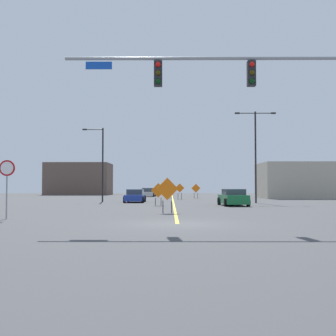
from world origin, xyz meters
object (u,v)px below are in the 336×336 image
object	(u,v)px
construction_sign_right_shoulder	(158,191)
construction_sign_right_lane	(196,189)
car_silver_mid	(148,192)
car_blue_approaching	(135,196)
traffic_signal_assembly	(253,91)
street_lamp_near_left	(256,149)
construction_sign_median_far	(167,191)
stop_sign	(7,177)
street_lamp_far_left	(101,160)
construction_sign_median_near	(180,189)
construction_sign_left_lane	(169,189)
car_green_far	(233,198)

from	to	relation	value
construction_sign_right_shoulder	construction_sign_right_lane	distance (m)	22.50
construction_sign_right_shoulder	car_silver_mid	xyz separation A→B (m)	(-2.45, 33.12, -0.50)
construction_sign_right_shoulder	car_blue_approaching	xyz separation A→B (m)	(-2.50, 7.66, -0.55)
traffic_signal_assembly	street_lamp_near_left	distance (m)	23.83
construction_sign_median_far	car_silver_mid	size ratio (longest dim) A/B	0.48
stop_sign	street_lamp_far_left	distance (m)	24.57
traffic_signal_assembly	construction_sign_right_lane	distance (m)	40.19
stop_sign	construction_sign_median_near	bearing A→B (deg)	74.71
traffic_signal_assembly	stop_sign	bearing A→B (deg)	166.14
construction_sign_left_lane	construction_sign_median_near	bearing A→B (deg)	-78.40
traffic_signal_assembly	car_green_far	bearing A→B (deg)	84.75
construction_sign_median_far	construction_sign_median_near	distance (m)	27.84
car_silver_mid	street_lamp_near_left	bearing A→B (deg)	-67.47
construction_sign_median_near	traffic_signal_assembly	bearing A→B (deg)	-86.25
traffic_signal_assembly	street_lamp_far_left	distance (m)	29.25
construction_sign_right_lane	construction_sign_median_far	size ratio (longest dim) A/B	0.93
traffic_signal_assembly	construction_sign_median_near	world-z (taller)	traffic_signal_assembly
street_lamp_near_left	street_lamp_far_left	bearing A→B (deg)	165.76
street_lamp_near_left	construction_sign_left_lane	xyz separation A→B (m)	(-8.14, 18.15, -3.83)
construction_sign_left_lane	construction_sign_median_near	distance (m)	6.27
traffic_signal_assembly	street_lamp_far_left	world-z (taller)	street_lamp_far_left
construction_sign_right_shoulder	construction_sign_median_near	distance (m)	17.64
car_blue_approaching	car_silver_mid	world-z (taller)	car_silver_mid
car_blue_approaching	construction_sign_right_shoulder	bearing A→B (deg)	-71.92
car_blue_approaching	car_silver_mid	distance (m)	25.46
car_silver_mid	street_lamp_far_left	bearing A→B (deg)	-98.83
construction_sign_right_shoulder	car_silver_mid	bearing A→B (deg)	94.24
construction_sign_right_lane	construction_sign_median_near	xyz separation A→B (m)	(-2.21, -4.56, 0.02)
street_lamp_near_left	car_silver_mid	size ratio (longest dim) A/B	2.00
street_lamp_near_left	traffic_signal_assembly	bearing A→B (deg)	-101.03
stop_sign	construction_sign_right_shoulder	bearing A→B (deg)	65.78
construction_sign_right_lane	car_blue_approaching	bearing A→B (deg)	-115.38
construction_sign_right_lane	street_lamp_near_left	bearing A→B (deg)	-74.27
construction_sign_left_lane	car_silver_mid	size ratio (longest dim) A/B	0.47
car_blue_approaching	construction_sign_median_near	bearing A→B (deg)	64.85
stop_sign	construction_sign_right_lane	world-z (taller)	stop_sign
street_lamp_far_left	car_green_far	size ratio (longest dim) A/B	1.63
street_lamp_far_left	car_green_far	bearing A→B (deg)	-37.95
stop_sign	traffic_signal_assembly	bearing A→B (deg)	-13.86
construction_sign_right_shoulder	car_blue_approaching	distance (m)	8.08
stop_sign	street_lamp_near_left	bearing A→B (deg)	52.53
construction_sign_median_far	construction_sign_median_near	world-z (taller)	construction_sign_median_far
street_lamp_near_left	construction_sign_right_lane	world-z (taller)	street_lamp_near_left
construction_sign_median_far	construction_sign_right_shoulder	bearing A→B (deg)	94.47
street_lamp_far_left	construction_sign_median_near	distance (m)	12.00
construction_sign_right_shoulder	car_green_far	world-z (taller)	construction_sign_right_shoulder
construction_sign_right_lane	car_green_far	xyz separation A→B (m)	(1.73, -22.26, -0.59)
street_lamp_near_left	construction_sign_right_shoulder	bearing A→B (deg)	-148.57
traffic_signal_assembly	street_lamp_near_left	bearing A→B (deg)	78.97
traffic_signal_assembly	construction_sign_median_near	xyz separation A→B (m)	(-2.32, 35.40, -4.27)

